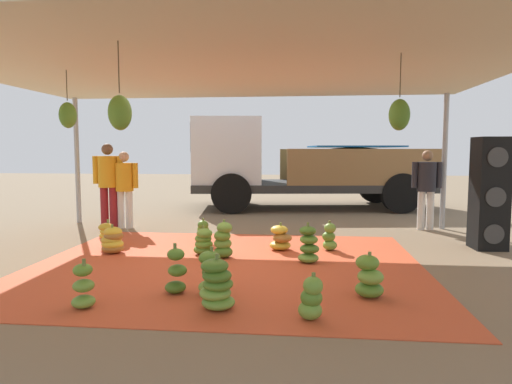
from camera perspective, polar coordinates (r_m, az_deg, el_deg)
The scene contains 22 objects.
ground_plane at distance 9.12m, azimuth -0.58°, elevation -4.57°, with size 40.00×40.00×0.00m, color #7F6B51.
tarp_orange at distance 6.21m, azimuth -3.76°, elevation -9.23°, with size 5.27×4.50×0.01m, color #D1512D.
tent_canopy at distance 6.02m, azimuth -4.13°, elevation 15.64°, with size 8.00×7.00×2.73m.
banana_bunch_0 at distance 4.98m, azimuth 14.13°, elevation -10.50°, with size 0.40×0.40×0.49m.
banana_bunch_1 at distance 4.50m, azimuth -4.99°, elevation -11.75°, with size 0.46×0.46×0.56m.
banana_bunch_2 at distance 7.61m, azimuth -6.65°, elevation -5.11°, with size 0.33×0.35×0.43m.
banana_bunch_3 at distance 7.14m, azimuth 9.29°, elevation -5.71°, with size 0.30×0.30×0.47m.
banana_bunch_4 at distance 4.97m, azimuth -5.62°, elevation -10.30°, with size 0.38×0.37×0.52m.
banana_bunch_5 at distance 6.58m, azimuth -4.17°, elevation -6.20°, with size 0.37×0.39×0.56m.
banana_bunch_6 at distance 5.04m, azimuth -10.07°, elevation -10.01°, with size 0.30×0.29×0.56m.
banana_bunch_7 at distance 7.56m, azimuth -18.17°, elevation -5.35°, with size 0.40×0.38×0.46m.
banana_bunch_8 at distance 6.79m, azimuth -6.65°, elevation -6.34°, with size 0.34×0.34×0.44m.
banana_bunch_9 at distance 7.08m, azimuth 3.13°, elevation -5.91°, with size 0.47×0.47×0.43m.
banana_bunch_10 at distance 7.19m, azimuth -17.68°, elevation -5.90°, with size 0.44×0.44×0.44m.
banana_bunch_11 at distance 6.34m, azimuth 6.68°, elevation -6.76°, with size 0.41×0.41×0.56m.
banana_bunch_12 at distance 4.86m, azimuth -21.02°, elevation -11.23°, with size 0.28×0.29×0.49m.
banana_bunch_13 at distance 4.27m, azimuth 7.01°, elevation -13.33°, with size 0.29×0.30×0.45m.
cargo_truck_main at distance 12.28m, azimuth 5.44°, elevation 3.48°, with size 6.46×3.20×2.40m.
worker_0 at distance 9.37m, azimuth -16.30°, elevation 1.01°, with size 0.56×0.34×1.54m.
worker_1 at distance 9.47m, azimuth -18.21°, elevation 1.57°, with size 0.62×0.38×1.70m.
worker_2 at distance 9.43m, azimuth 20.78°, elevation 1.00°, with size 0.57×0.35×1.56m.
speaker_stack at distance 7.99m, azimuth 27.45°, elevation -0.16°, with size 0.49×0.50×1.77m.
Camera 1 is at (1.02, -5.93, 1.56)m, focal length 31.61 mm.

